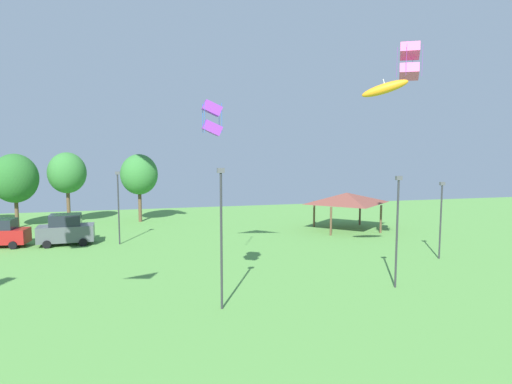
# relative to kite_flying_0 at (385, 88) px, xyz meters

# --- Properties ---
(kite_flying_0) EXTENTS (2.80, 1.81, 1.37)m
(kite_flying_0) POSITION_rel_kite_flying_0_xyz_m (0.00, 0.00, 0.00)
(kite_flying_0) COLOR orange
(kite_flying_2) EXTENTS (1.68, 1.73, 2.32)m
(kite_flying_2) POSITION_rel_kite_flying_0_xyz_m (2.51, 1.52, 1.92)
(kite_flying_2) COLOR #E54C93
(kite_flying_5) EXTENTS (1.03, 0.91, 1.77)m
(kite_flying_5) POSITION_rel_kite_flying_0_xyz_m (-10.73, -2.51, -2.01)
(kite_flying_5) COLOR purple
(parked_car_leftmost) EXTENTS (4.49, 2.36, 2.28)m
(parked_car_leftmost) POSITION_rel_kite_flying_0_xyz_m (-25.61, 14.55, -10.46)
(parked_car_leftmost) COLOR maroon
(parked_car_leftmost) RESTS_ON ground
(parked_car_second_from_left) EXTENTS (4.46, 2.30, 2.54)m
(parked_car_second_from_left) POSITION_rel_kite_flying_0_xyz_m (-20.57, 14.23, -10.35)
(parked_car_second_from_left) COLOR #4C5156
(parked_car_second_from_left) RESTS_ON ground
(park_pavilion) EXTENTS (6.41, 5.56, 3.60)m
(park_pavilion) POSITION_rel_kite_flying_0_xyz_m (4.56, 14.94, -8.51)
(park_pavilion) COLOR brown
(park_pavilion) RESTS_ON ground
(light_post_0) EXTENTS (0.36, 0.20, 6.02)m
(light_post_0) POSITION_rel_kite_flying_0_xyz_m (-16.32, 13.43, -8.18)
(light_post_0) COLOR #2D2D33
(light_post_0) RESTS_ON ground
(light_post_1) EXTENTS (0.36, 0.20, 7.14)m
(light_post_1) POSITION_rel_kite_flying_0_xyz_m (-10.40, -3.05, -7.61)
(light_post_1) COLOR #2D2D33
(light_post_1) RESTS_ON ground
(light_post_2) EXTENTS (0.36, 0.20, 6.50)m
(light_post_2) POSITION_rel_kite_flying_0_xyz_m (-0.05, -1.98, -7.93)
(light_post_2) COLOR #2D2D33
(light_post_2) RESTS_ON ground
(light_post_3) EXTENTS (0.36, 0.20, 5.58)m
(light_post_3) POSITION_rel_kite_flying_0_xyz_m (6.50, 3.21, -8.41)
(light_post_3) COLOR #2D2D33
(light_post_3) RESTS_ON ground
(treeline_tree_1) EXTENTS (4.36, 4.36, 7.29)m
(treeline_tree_1) POSITION_rel_kite_flying_0_xyz_m (-26.56, 23.35, -6.71)
(treeline_tree_1) COLOR brown
(treeline_tree_1) RESTS_ON ground
(treeline_tree_2) EXTENTS (3.80, 3.80, 7.37)m
(treeline_tree_2) POSITION_rel_kite_flying_0_xyz_m (-21.97, 24.54, -6.33)
(treeline_tree_2) COLOR brown
(treeline_tree_2) RESTS_ON ground
(treeline_tree_3) EXTENTS (3.86, 3.86, 7.15)m
(treeline_tree_3) POSITION_rel_kite_flying_0_xyz_m (-14.82, 24.16, -6.58)
(treeline_tree_3) COLOR brown
(treeline_tree_3) RESTS_ON ground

